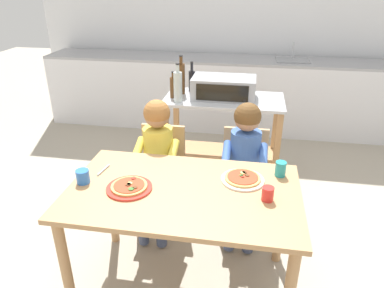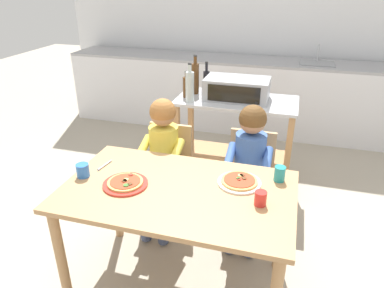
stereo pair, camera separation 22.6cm
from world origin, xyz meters
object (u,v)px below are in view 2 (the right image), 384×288
at_px(pizza_plate_white, 239,182).
at_px(drinking_cup_teal, 280,174).
at_px(kitchen_island_cart, 235,130).
at_px(bottle_squat_spirits, 190,86).
at_px(bottle_tall_green_wine, 206,80).
at_px(serving_spoon, 105,165).
at_px(toaster_oven, 237,89).
at_px(dining_chair_left, 168,168).
at_px(bottle_brown_beer, 186,87).
at_px(drinking_cup_blue, 83,170).
at_px(child_in_yellow_shirt, 161,152).
at_px(child_in_blue_striped_shirt, 249,160).
at_px(dining_table, 178,204).
at_px(drinking_cup_red, 261,198).
at_px(bottle_clear_vinegar, 195,78).
at_px(dining_chair_right, 249,177).
at_px(pizza_plate_red_rimmed, 125,183).

bearing_deg(pizza_plate_white, drinking_cup_teal, 23.79).
xyz_separation_m(kitchen_island_cart, drinking_cup_teal, (0.45, -1.09, 0.22)).
bearing_deg(bottle_squat_spirits, bottle_tall_green_wine, 78.98).
bearing_deg(serving_spoon, kitchen_island_cart, 61.95).
xyz_separation_m(toaster_oven, drinking_cup_teal, (0.45, -1.10, -0.17)).
relative_size(bottle_tall_green_wine, dining_chair_left, 0.34).
xyz_separation_m(bottle_brown_beer, dining_chair_left, (0.03, -0.62, -0.49)).
bearing_deg(drinking_cup_blue, child_in_yellow_shirt, 63.12).
height_order(kitchen_island_cart, drinking_cup_blue, kitchen_island_cart).
bearing_deg(pizza_plate_white, child_in_blue_striped_shirt, 90.01).
relative_size(dining_table, drinking_cup_teal, 14.29).
relative_size(bottle_tall_green_wine, drinking_cup_red, 3.44).
distance_m(bottle_squat_spirits, child_in_blue_striped_shirt, 0.90).
bearing_deg(kitchen_island_cart, child_in_yellow_shirt, -117.75).
distance_m(bottle_tall_green_wine, dining_chair_left, 0.98).
bearing_deg(drinking_cup_red, dining_table, 176.89).
bearing_deg(drinking_cup_blue, child_in_blue_striped_shirt, 33.67).
distance_m(toaster_oven, bottle_clear_vinegar, 0.40).
bearing_deg(pizza_plate_white, dining_chair_right, 90.01).
relative_size(dining_chair_right, serving_spoon, 5.79).
height_order(dining_chair_left, drinking_cup_red, drinking_cup_red).
bearing_deg(drinking_cup_red, toaster_oven, 105.12).
bearing_deg(pizza_plate_white, dining_chair_left, 141.58).
height_order(kitchen_island_cart, child_in_yellow_shirt, child_in_yellow_shirt).
height_order(kitchen_island_cart, bottle_clear_vinegar, bottle_clear_vinegar).
bearing_deg(pizza_plate_red_rimmed, drinking_cup_blue, 176.00).
height_order(bottle_clear_vinegar, drinking_cup_teal, bottle_clear_vinegar).
bearing_deg(pizza_plate_red_rimmed, child_in_blue_striped_shirt, 45.03).
relative_size(kitchen_island_cart, child_in_blue_striped_shirt, 1.00).
bearing_deg(child_in_yellow_shirt, dining_chair_right, 14.39).
height_order(toaster_oven, pizza_plate_red_rimmed, toaster_oven).
xyz_separation_m(bottle_squat_spirits, dining_chair_left, (-0.03, -0.51, -0.53)).
height_order(child_in_yellow_shirt, drinking_cup_teal, child_in_yellow_shirt).
bearing_deg(bottle_clear_vinegar, pizza_plate_white, -63.52).
xyz_separation_m(kitchen_island_cart, bottle_squat_spirits, (-0.38, -0.17, 0.43)).
relative_size(child_in_blue_striped_shirt, drinking_cup_blue, 12.76).
bearing_deg(bottle_brown_beer, toaster_oven, 9.06).
bearing_deg(serving_spoon, toaster_oven, 62.39).
distance_m(toaster_oven, dining_chair_right, 0.84).
bearing_deg(bottle_brown_beer, dining_table, -75.14).
height_order(pizza_plate_red_rimmed, drinking_cup_teal, drinking_cup_teal).
distance_m(pizza_plate_white, serving_spoon, 0.87).
bearing_deg(toaster_oven, bottle_brown_beer, -170.94).
xyz_separation_m(dining_chair_right, drinking_cup_teal, (0.22, -0.46, 0.32)).
relative_size(child_in_blue_striped_shirt, drinking_cup_red, 13.01).
bearing_deg(drinking_cup_blue, bottle_brown_beer, 78.79).
xyz_separation_m(bottle_squat_spirits, bottle_tall_green_wine, (0.06, 0.33, -0.03)).
height_order(bottle_squat_spirits, dining_chair_right, bottle_squat_spirits).
relative_size(dining_chair_left, serving_spoon, 5.79).
relative_size(child_in_blue_striped_shirt, drinking_cup_teal, 11.23).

